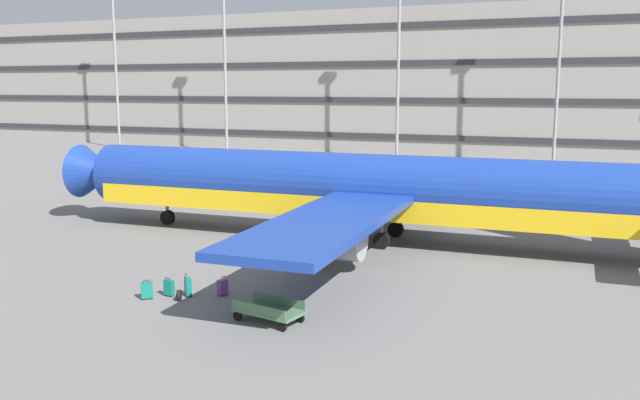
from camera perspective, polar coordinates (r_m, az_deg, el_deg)
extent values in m
plane|color=slate|center=(39.42, 2.45, -3.11)|extent=(600.00, 600.00, 0.00)
cube|color=gray|center=(91.87, 14.49, 9.67)|extent=(172.82, 14.26, 18.54)
cube|color=#2D2D33|center=(84.96, 13.59, 5.04)|extent=(171.09, 0.24, 0.70)
cube|color=#2D2D33|center=(84.74, 13.72, 8.16)|extent=(171.09, 0.24, 0.70)
cube|color=#2D2D33|center=(84.77, 13.84, 11.29)|extent=(171.09, 0.24, 0.70)
cube|color=#2D2D33|center=(85.06, 13.97, 14.41)|extent=(171.09, 0.24, 0.70)
cylinder|color=navy|center=(37.88, 3.90, 1.17)|extent=(34.64, 4.80, 3.67)
cube|color=yellow|center=(38.04, 3.88, -0.33)|extent=(33.26, 4.68, 1.17)
cone|color=navy|center=(46.50, -18.23, 2.28)|extent=(3.05, 3.58, 3.49)
cube|color=navy|center=(29.11, 0.60, -1.91)|extent=(4.87, 14.64, 0.36)
cube|color=navy|center=(46.39, 8.33, 2.30)|extent=(4.87, 14.64, 0.36)
cylinder|color=#9E9EA3|center=(31.95, 1.36, -3.27)|extent=(2.69, 2.10, 2.02)
cylinder|color=#9E9EA3|center=(44.17, 6.92, 0.25)|extent=(2.69, 2.10, 2.02)
cylinder|color=black|center=(43.89, -12.78, -1.44)|extent=(0.91, 0.38, 0.90)
cylinder|color=slate|center=(43.77, -12.82, -0.60)|extent=(0.20, 0.20, 1.30)
cylinder|color=black|center=(36.52, 5.22, -3.45)|extent=(0.91, 0.38, 0.90)
cylinder|color=slate|center=(36.38, 5.23, -2.45)|extent=(0.20, 0.20, 1.30)
cylinder|color=black|center=(39.47, 6.43, -2.48)|extent=(0.91, 0.38, 0.90)
cylinder|color=slate|center=(39.34, 6.45, -1.56)|extent=(0.20, 0.20, 1.30)
cylinder|color=gray|center=(99.38, -16.93, 11.05)|extent=(0.36, 0.36, 23.82)
cylinder|color=gray|center=(89.37, -8.04, 10.89)|extent=(0.36, 0.36, 21.67)
cylinder|color=gray|center=(80.19, 6.65, 11.27)|extent=(0.36, 0.36, 22.22)
cylinder|color=gray|center=(77.25, 19.61, 11.30)|extent=(0.36, 0.36, 23.39)
cube|color=#147266|center=(29.03, -12.67, -7.24)|extent=(0.44, 0.25, 0.65)
cylinder|color=#333338|center=(28.95, -12.96, -6.53)|extent=(0.02, 0.02, 0.09)
cylinder|color=#333338|center=(28.80, -12.61, -6.60)|extent=(0.02, 0.02, 0.09)
cube|color=black|center=(28.86, -12.79, -6.47)|extent=(0.23, 0.05, 0.02)
cylinder|color=black|center=(29.30, -12.80, -7.80)|extent=(0.02, 0.05, 0.05)
cylinder|color=black|center=(29.09, -12.28, -7.91)|extent=(0.02, 0.05, 0.05)
cylinder|color=black|center=(29.17, -13.01, -7.89)|extent=(0.02, 0.05, 0.05)
cylinder|color=black|center=(28.96, -12.50, -8.00)|extent=(0.02, 0.05, 0.05)
cube|color=#72388C|center=(28.73, -8.25, -7.30)|extent=(0.38, 0.46, 0.63)
cylinder|color=#333338|center=(28.50, -8.33, -6.63)|extent=(0.02, 0.02, 0.15)
cylinder|color=#333338|center=(28.63, -8.00, -6.54)|extent=(0.02, 0.02, 0.15)
cube|color=black|center=(28.54, -8.17, -6.44)|extent=(0.09, 0.21, 0.02)
cylinder|color=black|center=(28.81, -8.61, -7.97)|extent=(0.05, 0.04, 0.05)
cylinder|color=black|center=(29.00, -8.13, -7.84)|extent=(0.05, 0.04, 0.05)
cylinder|color=black|center=(28.66, -8.34, -8.06)|extent=(0.05, 0.04, 0.05)
cylinder|color=black|center=(28.85, -7.86, -7.92)|extent=(0.05, 0.04, 0.05)
cube|color=#147266|center=(28.84, -14.45, -7.40)|extent=(0.50, 0.48, 0.67)
cylinder|color=#333338|center=(28.66, -14.74, -6.71)|extent=(0.02, 0.02, 0.10)
cylinder|color=#333338|center=(28.68, -14.21, -6.68)|extent=(0.02, 0.02, 0.10)
cube|color=black|center=(28.66, -14.48, -6.60)|extent=(0.21, 0.19, 0.02)
cylinder|color=black|center=(29.02, -14.81, -8.05)|extent=(0.05, 0.05, 0.05)
cylinder|color=black|center=(29.05, -14.06, -8.01)|extent=(0.05, 0.05, 0.05)
cylinder|color=black|center=(28.85, -14.79, -8.16)|extent=(0.05, 0.05, 0.05)
cylinder|color=black|center=(28.88, -14.03, -8.11)|extent=(0.05, 0.05, 0.05)
cube|color=#147266|center=(28.84, -11.12, -7.19)|extent=(0.45, 0.44, 0.75)
cylinder|color=#333338|center=(28.80, -11.34, -6.27)|extent=(0.02, 0.02, 0.16)
cylinder|color=#333338|center=(28.59, -11.23, -6.39)|extent=(0.02, 0.02, 0.16)
cube|color=black|center=(28.68, -11.29, -6.18)|extent=(0.18, 0.17, 0.02)
cylinder|color=black|center=(29.13, -11.00, -7.84)|extent=(0.05, 0.05, 0.05)
cylinder|color=black|center=(28.82, -10.84, -8.03)|extent=(0.05, 0.05, 0.05)
cylinder|color=black|center=(29.09, -11.35, -7.88)|extent=(0.05, 0.05, 0.05)
cylinder|color=black|center=(28.79, -11.20, -8.06)|extent=(0.05, 0.05, 0.05)
ellipsoid|color=black|center=(28.35, -11.87, -7.91)|extent=(0.37, 0.43, 0.47)
ellipsoid|color=black|center=(28.38, -12.06, -8.05)|extent=(0.21, 0.28, 0.21)
torus|color=black|center=(28.28, -11.82, -7.43)|extent=(0.05, 0.08, 0.08)
cube|color=black|center=(28.24, -11.69, -7.97)|extent=(0.04, 0.04, 0.40)
cube|color=black|center=(28.44, -11.66, -7.85)|extent=(0.04, 0.04, 0.40)
cube|color=#4C724C|center=(25.45, -4.37, -9.34)|extent=(2.80, 1.77, 0.12)
cylinder|color=#4C4C51|center=(26.52, -7.22, -9.14)|extent=(0.70, 0.18, 0.05)
cube|color=#4C724C|center=(24.93, -5.26, -9.27)|extent=(2.43, 0.51, 0.40)
cube|color=#4C724C|center=(25.85, -3.53, -8.55)|extent=(2.43, 0.51, 0.40)
cylinder|color=black|center=(25.75, -6.99, -9.72)|extent=(0.37, 0.17, 0.36)
cylinder|color=black|center=(26.55, -5.42, -9.09)|extent=(0.37, 0.17, 0.36)
cylinder|color=black|center=(24.52, -3.22, -10.66)|extent=(0.37, 0.17, 0.36)
cylinder|color=black|center=(25.36, -1.70, -9.95)|extent=(0.37, 0.17, 0.36)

